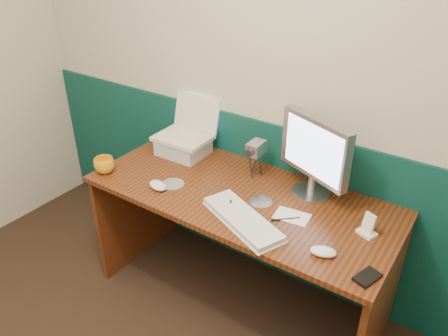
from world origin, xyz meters
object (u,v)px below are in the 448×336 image
Objects in this scene: laptop at (182,119)px; camcorder at (256,161)px; desk at (239,250)px; monitor at (315,157)px; mug at (104,165)px; keyboard at (242,220)px.

laptop reaches higher than camcorder.
laptop is at bearing 161.10° from desk.
monitor is 2.37× the size of camcorder.
laptop is at bearing 62.43° from mug.
desk is 14.37× the size of mug.
laptop is 2.80× the size of mug.
camcorder is (-0.17, 0.40, 0.08)m from keyboard.
laptop is 0.73× the size of monitor.
laptop reaches higher than keyboard.
desk is at bearing 147.73° from keyboard.
laptop is 0.51m from mug.
desk is 5.13× the size of laptop.
keyboard is at bearing -31.17° from laptop.
keyboard is (-0.16, -0.40, -0.20)m from monitor.
monitor reaches higher than laptop.
mug is at bearing -161.78° from desk.
keyboard reaches higher than desk.
monitor is at bearing 33.55° from desk.
desk is 0.46m from keyboard.
keyboard is 0.44m from camcorder.
desk is at bearing -20.14° from laptop.
monitor is at bearing -1.81° from camcorder.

